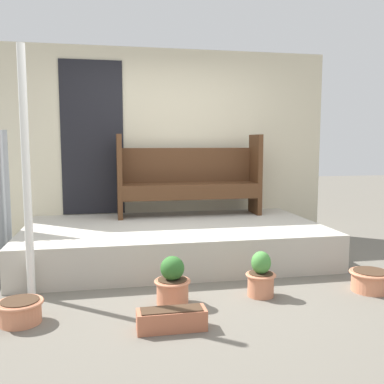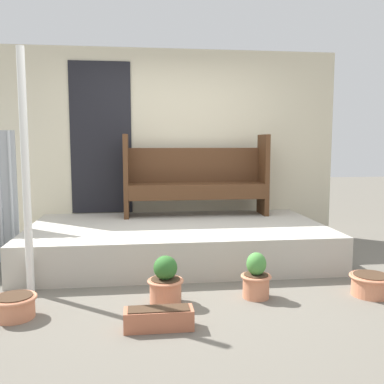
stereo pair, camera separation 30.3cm
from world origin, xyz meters
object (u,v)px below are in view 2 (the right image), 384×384
flower_pot_right (256,278)px  flower_pot_left (14,306)px  support_post (26,173)px  planter_box_rect (159,319)px  flower_pot_far_right (371,284)px  bench (196,176)px  flower_pot_middle (166,283)px

flower_pot_right → flower_pot_left: bearing=-174.2°
support_post → planter_box_rect: size_ratio=4.30×
flower_pot_left → planter_box_rect: size_ratio=0.68×
planter_box_rect → flower_pot_left: bearing=163.2°
flower_pot_far_right → planter_box_rect: (-1.91, -0.46, -0.03)m
bench → flower_pot_middle: bench is taller
flower_pot_left → flower_pot_far_right: 3.01m
bench → flower_pot_middle: size_ratio=4.54×
bench → flower_pot_far_right: bench is taller
flower_pot_middle → flower_pot_right: bearing=2.4°
flower_pot_middle → planter_box_rect: size_ratio=0.81×
support_post → flower_pot_left: (0.02, -0.57, -0.99)m
flower_pot_middle → support_post: bearing=161.7°
flower_pot_left → flower_pot_far_right: size_ratio=0.91×
planter_box_rect → support_post: bearing=141.2°
bench → flower_pot_left: (-1.71, -2.20, -0.82)m
flower_pot_far_right → flower_pot_middle: bearing=178.8°
flower_pot_left → flower_pot_right: flower_pot_right is taller
flower_pot_middle → flower_pot_far_right: 1.83m
flower_pot_right → planter_box_rect: size_ratio=0.80×
flower_pot_left → planter_box_rect: 1.15m
flower_pot_middle → planter_box_rect: (-0.08, -0.50, -0.10)m
flower_pot_far_right → flower_pot_right: bearing=176.0°
bench → planter_box_rect: size_ratio=3.68×
flower_pot_far_right → support_post: bearing=171.8°
flower_pot_left → flower_pot_middle: 1.20m
flower_pot_left → flower_pot_far_right: (3.01, 0.13, 0.01)m
flower_pot_middle → flower_pot_left: bearing=-171.9°
support_post → flower_pot_far_right: (3.03, -0.44, -0.98)m
bench → planter_box_rect: (-0.60, -2.54, -0.84)m
flower_pot_middle → flower_pot_far_right: (1.83, -0.04, -0.07)m
support_post → flower_pot_far_right: 3.21m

